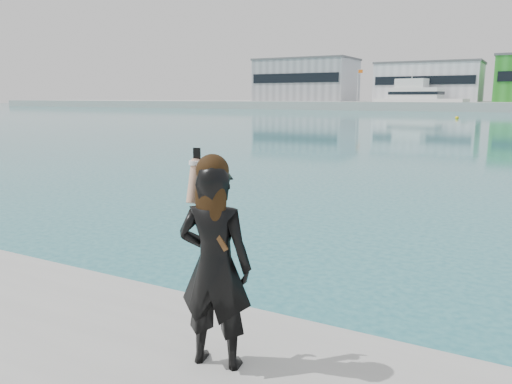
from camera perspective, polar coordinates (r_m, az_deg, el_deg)
warehouse_grey_left at (r=143.06m, az=5.76°, el=12.61°), size 26.52×16.36×11.50m
warehouse_white at (r=133.51m, az=19.17°, el=11.79°), size 24.48×15.35×9.50m
flagpole_left at (r=130.52m, az=11.58°, el=12.10°), size 1.28×0.16×8.00m
motor_yacht at (r=123.43m, az=18.02°, el=10.09°), size 21.14×8.95×9.56m
buoy_far at (r=77.28m, az=21.98°, el=7.75°), size 0.50×0.50×0.50m
woman at (r=4.14m, az=-4.76°, el=-7.76°), size 0.70×0.53×1.82m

